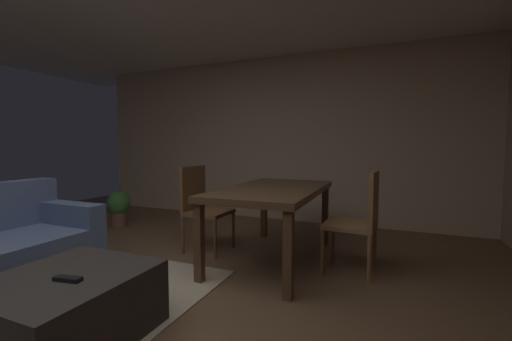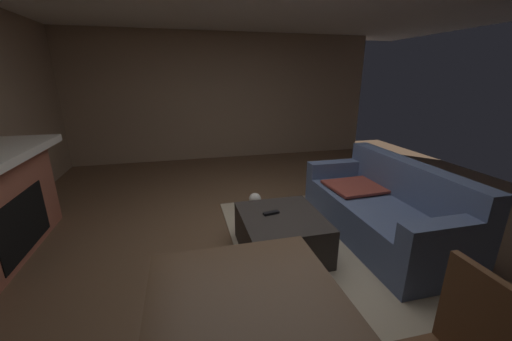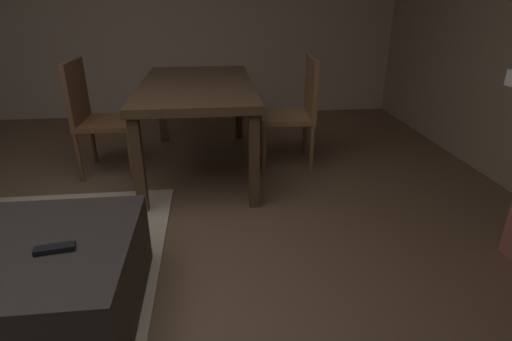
{
  "view_description": "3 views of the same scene",
  "coord_description": "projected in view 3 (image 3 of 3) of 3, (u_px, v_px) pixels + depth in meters",
  "views": [
    {
      "loc": [
        -1.07,
        -1.65,
        1.14
      ],
      "look_at": [
        0.43,
        -1.02,
        1.02
      ],
      "focal_mm": 22.26,
      "sensor_mm": 36.0,
      "label": 1
    },
    {
      "loc": [
        2.62,
        -0.83,
        1.7
      ],
      "look_at": [
        0.64,
        -0.33,
        1.05
      ],
      "focal_mm": 20.83,
      "sensor_mm": 36.0,
      "label": 2
    },
    {
      "loc": [
        -1.38,
        -0.72,
        1.38
      ],
      "look_at": [
        0.18,
        -0.89,
        0.7
      ],
      "focal_mm": 28.15,
      "sensor_mm": 36.0,
      "label": 3
    }
  ],
  "objects": [
    {
      "name": "wall_right_window_side",
      "position": [
        145.0,
        7.0,
        4.61
      ],
      "size": [
        0.12,
        6.46,
        2.53
      ],
      "primitive_type": "cube",
      "color": "#C4AA91",
      "rests_on": "ground"
    },
    {
      "name": "ottoman_coffee_table",
      "position": [
        48.0,
        283.0,
        1.79
      ],
      "size": [
        0.85,
        0.78,
        0.41
      ],
      "primitive_type": "cube",
      "color": "#2D2826",
      "rests_on": "ground"
    },
    {
      "name": "tv_remote",
      "position": [
        55.0,
        249.0,
        1.66
      ],
      "size": [
        0.07,
        0.17,
        0.02
      ],
      "primitive_type": "cube",
      "rotation": [
        0.0,
        0.0,
        0.16
      ],
      "color": "black",
      "rests_on": "ottoman_coffee_table"
    },
    {
      "name": "dining_table",
      "position": [
        197.0,
        92.0,
        3.27
      ],
      "size": [
        1.63,
        0.89,
        0.74
      ],
      "color": "#513823",
      "rests_on": "ground"
    },
    {
      "name": "dining_chair_north",
      "position": [
        93.0,
        112.0,
        3.24
      ],
      "size": [
        0.45,
        0.45,
        0.93
      ],
      "color": "brown",
      "rests_on": "ground"
    },
    {
      "name": "dining_chair_south",
      "position": [
        298.0,
        106.0,
        3.4
      ],
      "size": [
        0.47,
        0.47,
        0.93
      ],
      "color": "brown",
      "rests_on": "ground"
    }
  ]
}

